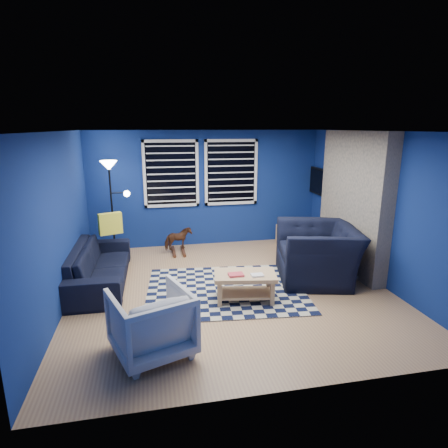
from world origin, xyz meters
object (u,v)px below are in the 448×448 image
tv (321,182)px  sofa (99,265)px  floor_lamp (111,179)px  cabinet (290,235)px  rocking_horse (178,239)px  armchair_bent (151,323)px  coffee_table (245,281)px  armchair_big (318,253)px

tv → sofa: bearing=-163.5°
floor_lamp → cabinet: bearing=0.9°
rocking_horse → cabinet: (2.48, 0.08, -0.07)m
armchair_bent → tv: bearing=-156.2°
cabinet → floor_lamp: 3.97m
tv → floor_lamp: 4.39m
coffee_table → tv: bearing=46.6°
rocking_horse → coffee_table: bearing=176.3°
rocking_horse → floor_lamp: 1.79m
sofa → cabinet: sofa is taller
sofa → floor_lamp: floor_lamp is taller
rocking_horse → cabinet: bearing=-110.3°
tv → coffee_table: (-2.32, -2.46, -1.08)m
rocking_horse → floor_lamp: bearing=66.8°
sofa → armchair_bent: 2.37m
sofa → floor_lamp: bearing=-6.0°
rocking_horse → coffee_table: (0.81, -2.41, 0.01)m
coffee_table → rocking_horse: bearing=108.5°
armchair_big → coffee_table: size_ratio=1.45×
rocking_horse → cabinet: rocking_horse is taller
tv → armchair_bent: tv is taller
sofa → floor_lamp: (0.16, 1.32, 1.26)m
armchair_big → cabinet: (0.24, 1.90, -0.23)m
armchair_big → floor_lamp: bearing=-105.1°
cabinet → armchair_big: bearing=-97.0°
cabinet → floor_lamp: size_ratio=0.27×
armchair_bent → armchair_big: bearing=-169.0°
tv → coffee_table: bearing=-133.4°
sofa → floor_lamp: 1.84m
coffee_table → floor_lamp: 3.44m
armchair_bent → coffee_table: (1.39, 1.11, -0.08)m
coffee_table → cabinet: (1.67, 2.50, -0.08)m
tv → floor_lamp: size_ratio=0.52×
sofa → rocking_horse: sofa is taller
coffee_table → cabinet: size_ratio=1.85×
tv → armchair_big: bearing=-115.4°
sofa → coffee_table: bearing=-115.5°
armchair_big → armchair_bent: armchair_big is taller
cabinet → floor_lamp: (-3.73, -0.06, 1.35)m
tv → coffee_table: size_ratio=1.01×
coffee_table → armchair_big: bearing=22.4°
sofa → armchair_big: (3.66, -0.52, 0.14)m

